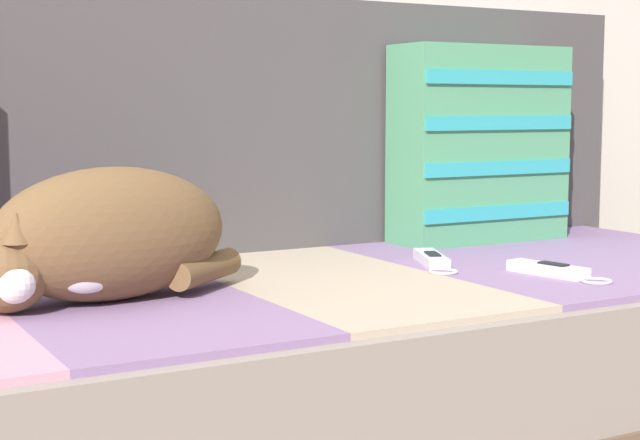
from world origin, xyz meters
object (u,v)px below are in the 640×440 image
couch (225,393)px  game_remote_far (432,260)px  sleeping_cat (102,239)px  game_remote_near (552,270)px  throw_pillow_striped (479,144)px

couch → game_remote_far: bearing=-1.1°
sleeping_cat → game_remote_near: size_ratio=2.18×
sleeping_cat → game_remote_near: (0.70, -0.15, -0.08)m
throw_pillow_striped → game_remote_far: throw_pillow_striped is taller
couch → game_remote_near: 0.56m
game_remote_near → game_remote_far: same height
sleeping_cat → game_remote_far: (0.59, 0.04, -0.08)m
couch → game_remote_far: game_remote_far is taller
sleeping_cat → game_remote_near: 0.72m
couch → throw_pillow_striped: throw_pillow_striped is taller
sleeping_cat → throw_pillow_striped: bearing=16.0°
game_remote_far → couch: bearing=178.9°
throw_pillow_striped → game_remote_near: bearing=-112.1°
sleeping_cat → game_remote_far: sleeping_cat is taller
couch → throw_pillow_striped: size_ratio=5.54×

